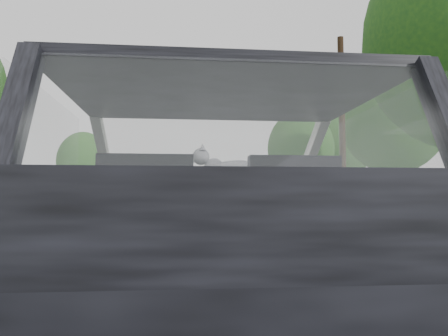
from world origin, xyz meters
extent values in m
cube|color=black|center=(0.00, 0.00, 0.72)|extent=(1.80, 4.00, 1.45)
cube|color=black|center=(0.00, 0.62, 0.85)|extent=(1.58, 0.45, 0.30)
cube|color=black|center=(-0.40, -0.29, 0.88)|extent=(0.50, 0.72, 0.42)
cube|color=black|center=(0.40, -0.29, 0.88)|extent=(0.50, 0.72, 0.42)
torus|color=black|center=(-0.40, 0.33, 0.92)|extent=(0.36, 0.36, 0.04)
ellipsoid|color=#9B9B9B|center=(0.23, 0.66, 1.09)|extent=(0.66, 0.26, 0.29)
cube|color=gray|center=(4.30, 10.00, 0.58)|extent=(0.05, 90.00, 0.32)
imported|color=silver|center=(-1.38, 25.10, 0.69)|extent=(2.14, 4.39, 1.39)
cube|color=#09440F|center=(7.40, 26.75, 1.37)|extent=(0.15, 1.10, 2.73)
cylinder|color=#312010|center=(6.66, 15.13, 3.99)|extent=(0.32, 0.32, 7.98)
camera|label=1|loc=(-0.22, -2.72, 0.84)|focal=35.00mm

